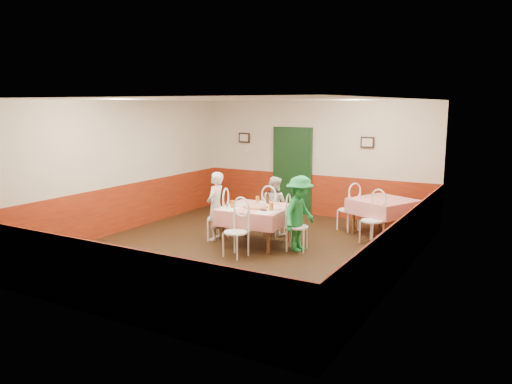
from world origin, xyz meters
The scene contains 39 objects.
floor centered at (0.00, 0.00, 0.00)m, with size 7.00×7.00×0.00m, color black.
ceiling centered at (0.00, 0.00, 2.80)m, with size 7.00×7.00×0.00m, color white.
back_wall centered at (0.00, 3.50, 1.40)m, with size 6.00×0.10×2.80m, color beige.
front_wall centered at (0.00, -3.50, 1.40)m, with size 6.00×0.10×2.80m, color beige.
left_wall centered at (-3.00, 0.00, 1.40)m, with size 0.10×7.00×2.80m, color beige.
right_wall centered at (3.00, 0.00, 1.40)m, with size 0.10×7.00×2.80m, color beige.
wainscot_back centered at (0.00, 3.48, 0.50)m, with size 6.00×0.03×1.00m, color maroon.
wainscot_front centered at (0.00, -3.48, 0.50)m, with size 6.00×0.03×1.00m, color maroon.
wainscot_left centered at (-2.98, 0.00, 0.50)m, with size 0.03×7.00×1.00m, color maroon.
wainscot_right centered at (2.98, 0.00, 0.50)m, with size 0.03×7.00×1.00m, color maroon.
door centered at (-0.60, 3.45, 1.05)m, with size 0.96×0.06×2.10m, color black.
picture_left centered at (-2.00, 3.45, 1.85)m, with size 0.32×0.03×0.26m, color black.
picture_right centered at (1.30, 3.45, 1.85)m, with size 0.32×0.03×0.26m, color black.
thermostat centered at (-1.90, 3.45, 1.50)m, with size 0.10×0.03×0.10m, color white.
main_table centered at (0.07, 0.42, 0.38)m, with size 1.22×1.22×0.77m, color red.
second_table centered at (2.00, 2.40, 0.38)m, with size 1.12×1.12×0.77m, color red.
chair_left centered at (-0.78, 0.36, 0.45)m, with size 0.42×0.42×0.90m, color white, non-canonical shape.
chair_right centered at (0.92, 0.48, 0.45)m, with size 0.42×0.42×0.90m, color white, non-canonical shape.
chair_far centered at (0.01, 1.27, 0.45)m, with size 0.42×0.42×0.90m, color white, non-canonical shape.
chair_near centered at (0.13, -0.43, 0.45)m, with size 0.42×0.42×0.90m, color white, non-canonical shape.
chair_second_a centered at (1.25, 2.40, 0.45)m, with size 0.42×0.42×0.90m, color white, non-canonical shape.
chair_second_b centered at (2.00, 1.65, 0.45)m, with size 0.42×0.42×0.90m, color white, non-canonical shape.
pizza centered at (0.09, 0.36, 0.78)m, with size 0.45×0.45×0.03m, color #B74723.
plate_left centered at (-0.37, 0.41, 0.77)m, with size 0.25×0.25×0.01m, color white.
plate_right centered at (0.48, 0.44, 0.77)m, with size 0.25×0.25×0.01m, color white.
plate_far centered at (0.03, 0.81, 0.77)m, with size 0.25×0.25×0.01m, color white.
glass_a centered at (-0.28, 0.11, 0.83)m, with size 0.08×0.08×0.14m, color #BF7219.
glass_b centered at (0.50, 0.25, 0.83)m, with size 0.08×0.08×0.15m, color #BF7219.
glass_c centered at (-0.10, 0.79, 0.83)m, with size 0.07×0.07×0.13m, color #BF7219.
beer_bottle centered at (0.12, 0.80, 0.88)m, with size 0.07×0.07×0.24m, color #381C0A.
shaker_a centered at (-0.31, -0.03, 0.81)m, with size 0.04×0.04×0.09m, color silver.
shaker_b centered at (-0.27, -0.06, 0.81)m, with size 0.04×0.04×0.09m, color silver.
shaker_c centered at (-0.35, 0.03, 0.81)m, with size 0.04×0.04×0.09m, color #B23319.
menu_left centered at (-0.25, 0.00, 0.76)m, with size 0.30×0.40×0.00m, color white.
menu_right centered at (0.47, 0.07, 0.76)m, with size 0.30×0.40×0.00m, color white.
wallet centered at (0.38, 0.16, 0.77)m, with size 0.11×0.09×0.02m, color black.
diner_left centered at (-0.83, 0.35, 0.69)m, with size 0.50×0.33×1.38m, color gray.
diner_far centered at (0.01, 1.32, 0.62)m, with size 0.60×0.47×1.23m, color gray.
diner_right centered at (0.97, 0.48, 0.71)m, with size 0.92×0.53×1.42m, color gray.
Camera 1 is at (4.72, -7.80, 2.72)m, focal length 35.00 mm.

